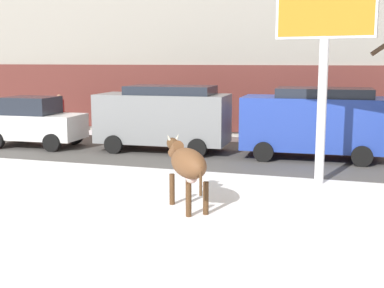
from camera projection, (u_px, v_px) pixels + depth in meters
ground_plane at (113, 225)px, 10.13m from camera, size 120.00×120.00×0.00m
road_strip at (217, 154)px, 17.74m from camera, size 60.00×5.60×0.01m
cow_brown at (187, 164)px, 11.12m from camera, size 1.54×1.72×1.54m
billboard at (325, 15)px, 12.89m from camera, size 2.51×0.66×5.56m
car_white_hatchback at (35, 122)px, 19.21m from camera, size 3.57×2.05×1.86m
car_grey_van at (164, 116)px, 18.22m from camera, size 4.68×2.28×2.32m
car_blue_van at (314, 121)px, 16.79m from camera, size 4.68×2.28×2.32m
pedestrian_near_billboard at (247, 121)px, 20.00m from camera, size 0.36×0.24×1.73m
pedestrian_by_cars at (60, 114)px, 22.44m from camera, size 0.36×0.24×1.73m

